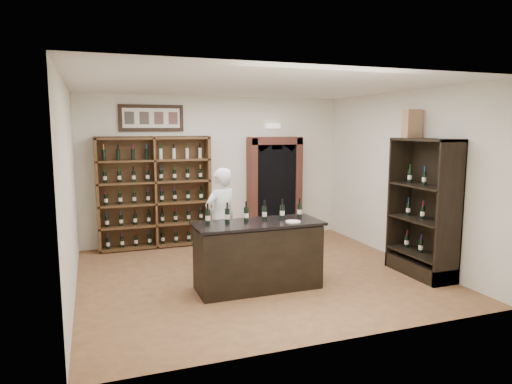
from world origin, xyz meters
TOP-DOWN VIEW (x-y plane):
  - floor at (0.00, 0.00)m, footprint 5.50×5.50m
  - ceiling at (0.00, 0.00)m, footprint 5.50×5.50m
  - wall_back at (0.00, 2.50)m, footprint 5.50×0.04m
  - wall_left at (-2.75, 0.00)m, footprint 0.04×5.00m
  - wall_right at (2.75, 0.00)m, footprint 0.04×5.00m
  - wine_shelf at (-1.30, 2.33)m, footprint 2.20×0.38m
  - framed_picture at (-1.30, 2.47)m, footprint 1.25×0.04m
  - arched_doorway at (1.25, 2.33)m, footprint 1.17×0.35m
  - emergency_light at (1.25, 2.42)m, footprint 0.30×0.10m
  - tasting_counter at (-0.20, -0.60)m, footprint 1.88×0.78m
  - counter_bottle_0 at (-0.92, -0.49)m, footprint 0.07×0.07m
  - counter_bottle_1 at (-0.63, -0.49)m, footprint 0.07×0.07m
  - counter_bottle_2 at (-0.34, -0.49)m, footprint 0.07×0.07m
  - counter_bottle_3 at (-0.06, -0.49)m, footprint 0.07×0.07m
  - counter_bottle_4 at (0.23, -0.49)m, footprint 0.07×0.07m
  - counter_bottle_5 at (0.52, -0.49)m, footprint 0.07×0.07m
  - side_cabinet at (2.52, -0.90)m, footprint 0.48×1.20m
  - shopkeeper at (-0.46, 0.49)m, footprint 0.74×0.63m
  - plate at (0.28, -0.78)m, footprint 0.22×0.22m
  - wine_crate at (2.53, -0.50)m, footprint 0.34×0.17m

SIDE VIEW (x-z plane):
  - floor at x=0.00m, z-range 0.00..0.00m
  - tasting_counter at x=-0.20m, z-range -0.01..0.99m
  - side_cabinet at x=2.52m, z-range -0.35..1.85m
  - shopkeeper at x=-0.46m, z-range 0.00..1.71m
  - plate at x=0.28m, z-range 1.00..1.02m
  - wine_shelf at x=-1.30m, z-range 0.00..2.20m
  - counter_bottle_0 at x=-0.92m, z-range 0.96..1.26m
  - counter_bottle_1 at x=-0.63m, z-range 0.96..1.26m
  - counter_bottle_2 at x=-0.34m, z-range 0.96..1.26m
  - counter_bottle_3 at x=-0.06m, z-range 0.96..1.26m
  - counter_bottle_4 at x=0.23m, z-range 0.96..1.26m
  - counter_bottle_5 at x=0.52m, z-range 0.96..1.26m
  - arched_doorway at x=1.25m, z-range 0.05..2.22m
  - wall_back at x=0.00m, z-range 0.00..3.00m
  - wall_left at x=-2.75m, z-range 0.00..3.00m
  - wall_right at x=2.75m, z-range 0.00..3.00m
  - emergency_light at x=1.25m, z-range 2.35..2.45m
  - wine_crate at x=2.53m, z-range 2.20..2.66m
  - framed_picture at x=-1.30m, z-range 2.29..2.81m
  - ceiling at x=0.00m, z-range 3.00..3.00m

